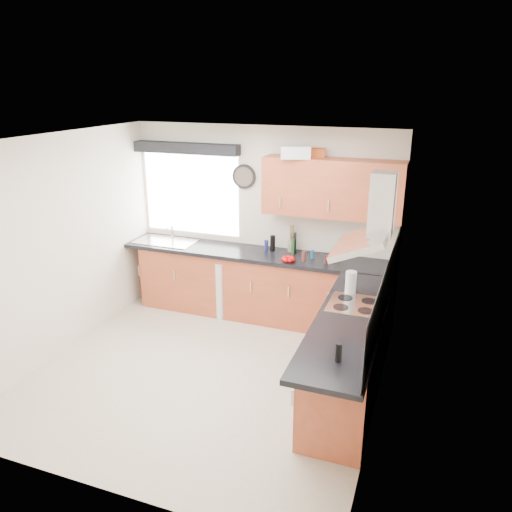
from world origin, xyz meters
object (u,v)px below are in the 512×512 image
at_px(upper_cabinets, 332,188).
at_px(extractor_hood, 372,223).
at_px(washing_machine, 219,283).
at_px(oven, 352,348).

bearing_deg(upper_cabinets, extractor_hood, -63.87).
bearing_deg(extractor_hood, washing_machine, 150.25).
relative_size(oven, extractor_hood, 1.09).
bearing_deg(washing_machine, extractor_hood, -11.80).
height_order(oven, upper_cabinets, upper_cabinets).
xyz_separation_m(oven, extractor_hood, (0.10, -0.00, 1.34)).
bearing_deg(extractor_hood, oven, 180.00).
distance_m(oven, washing_machine, 2.37).
height_order(extractor_hood, upper_cabinets, upper_cabinets).
xyz_separation_m(extractor_hood, washing_machine, (-2.13, 1.22, -1.38)).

